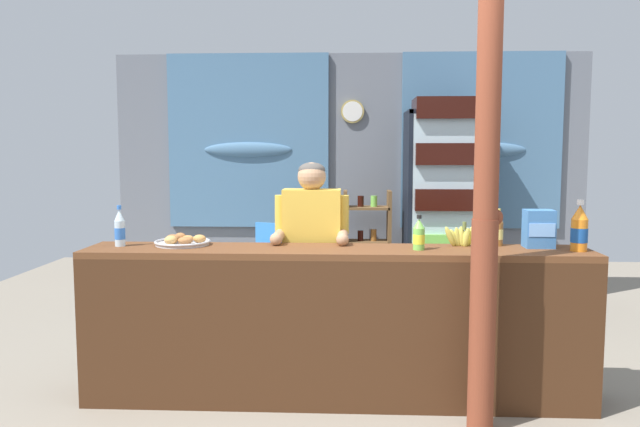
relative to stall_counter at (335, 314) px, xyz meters
name	(u,v)px	position (x,y,z in m)	size (l,w,h in m)	color
ground_plane	(348,354)	(0.08, 0.96, -0.58)	(8.30, 8.30, 0.00)	gray
back_wall_curtained	(351,171)	(0.10, 2.92, 0.76)	(4.91, 0.22, 2.56)	slate
stall_counter	(335,314)	(0.00, 0.00, 0.00)	(3.10, 0.45, 0.96)	brown
timber_post	(485,228)	(0.82, -0.29, 0.56)	(0.17, 0.14, 2.37)	brown
drink_fridge	(446,196)	(1.02, 2.37, 0.54)	(0.78, 0.67, 2.04)	black
bottle_shelf_rack	(367,245)	(0.26, 2.56, 0.03)	(0.48, 0.28, 1.15)	brown
plastic_lawn_chair	(269,263)	(-0.68, 2.11, -0.08)	(0.57, 0.57, 0.86)	#3884D6
shopkeeper	(311,244)	(-0.17, 0.47, 0.35)	(0.50, 0.42, 1.48)	#28282D
soda_bottle_orange_soda	(579,229)	(1.45, 0.07, 0.51)	(0.10, 0.10, 0.31)	orange
soda_bottle_water	(119,229)	(-1.36, 0.13, 0.49)	(0.07, 0.07, 0.26)	silver
soda_bottle_iced_tea	(498,230)	(1.02, 0.26, 0.48)	(0.06, 0.06, 0.24)	brown
soda_bottle_lime_soda	(418,235)	(0.50, 0.07, 0.47)	(0.07, 0.07, 0.21)	#75C64C
snack_box_biscuit	(538,229)	(1.25, 0.20, 0.50)	(0.17, 0.14, 0.23)	#3D75B7
pastry_tray	(182,241)	(-0.98, 0.19, 0.41)	(0.35, 0.35, 0.07)	#BCBCC1
banana_bunch	(464,237)	(0.80, 0.22, 0.44)	(0.27, 0.07, 0.16)	#CCC14C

